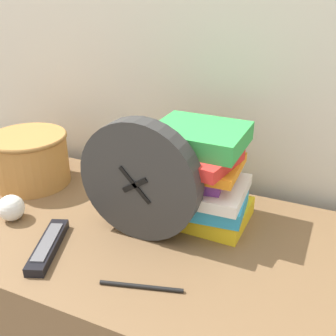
{
  "coord_description": "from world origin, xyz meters",
  "views": [
    {
      "loc": [
        0.44,
        -0.39,
        1.23
      ],
      "look_at": [
        0.12,
        0.32,
        0.86
      ],
      "focal_mm": 42.0,
      "sensor_mm": 36.0,
      "label": 1
    }
  ],
  "objects": [
    {
      "name": "desk_clock",
      "position": [
        0.08,
        0.26,
        0.85
      ],
      "size": [
        0.27,
        0.05,
        0.27
      ],
      "color": "#333333",
      "rests_on": "desk"
    },
    {
      "name": "pen",
      "position": [
        0.16,
        0.11,
        0.72
      ],
      "size": [
        0.16,
        0.05,
        0.01
      ],
      "color": "black",
      "rests_on": "desk"
    },
    {
      "name": "desk",
      "position": [
        0.0,
        0.27,
        0.36
      ],
      "size": [
        1.36,
        0.54,
        0.71
      ],
      "color": "brown",
      "rests_on": "ground_plane"
    },
    {
      "name": "basket",
      "position": [
        -0.31,
        0.36,
        0.79
      ],
      "size": [
        0.21,
        0.21,
        0.14
      ],
      "color": "#B27A3D",
      "rests_on": "desk"
    },
    {
      "name": "crumpled_paper_ball",
      "position": [
        -0.23,
        0.19,
        0.74
      ],
      "size": [
        0.06,
        0.06,
        0.06
      ],
      "color": "white",
      "rests_on": "desk"
    },
    {
      "name": "tv_remote",
      "position": [
        -0.07,
        0.13,
        0.72
      ],
      "size": [
        0.1,
        0.18,
        0.02
      ],
      "color": "black",
      "rests_on": "desk"
    },
    {
      "name": "book_stack",
      "position": [
        0.17,
        0.37,
        0.82
      ],
      "size": [
        0.25,
        0.21,
        0.23
      ],
      "color": "yellow",
      "rests_on": "desk"
    }
  ]
}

